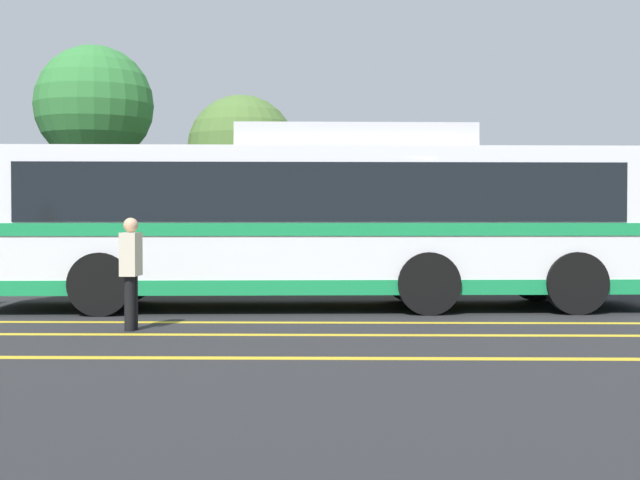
% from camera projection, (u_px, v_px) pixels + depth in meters
% --- Properties ---
extents(ground_plane, '(220.00, 220.00, 0.00)m').
position_uv_depth(ground_plane, '(355.00, 307.00, 15.34)').
color(ground_plane, '#262628').
extents(lane_strip_0, '(31.26, 0.20, 0.01)m').
position_uv_depth(lane_strip_0, '(317.00, 323.00, 13.07)').
color(lane_strip_0, gold).
rests_on(lane_strip_0, ground_plane).
extents(lane_strip_1, '(31.26, 0.20, 0.01)m').
position_uv_depth(lane_strip_1, '(315.00, 335.00, 11.69)').
color(lane_strip_1, gold).
rests_on(lane_strip_1, ground_plane).
extents(lane_strip_2, '(31.26, 0.20, 0.01)m').
position_uv_depth(lane_strip_2, '(311.00, 358.00, 9.74)').
color(lane_strip_2, gold).
rests_on(lane_strip_2, ground_plane).
extents(curb_strip, '(39.26, 0.36, 0.15)m').
position_uv_depth(curb_strip, '(325.00, 279.00, 21.53)').
color(curb_strip, '#99999E').
rests_on(curb_strip, ground_plane).
extents(transit_bus, '(11.67, 3.07, 3.08)m').
position_uv_depth(transit_bus, '(321.00, 217.00, 15.23)').
color(transit_bus, silver).
rests_on(transit_bus, ground_plane).
extents(parked_car_1, '(4.93, 1.92, 1.41)m').
position_uv_depth(parked_car_1, '(160.00, 253.00, 20.71)').
color(parked_car_1, olive).
rests_on(parked_car_1, ground_plane).
extents(parked_car_2, '(4.45, 2.07, 1.53)m').
position_uv_depth(parked_car_2, '(398.00, 252.00, 20.39)').
color(parked_car_2, olive).
rests_on(parked_car_2, ground_plane).
extents(parked_car_3, '(4.58, 1.91, 1.54)m').
position_uv_depth(parked_car_3, '(627.00, 252.00, 20.20)').
color(parked_car_3, navy).
rests_on(parked_car_3, ground_plane).
extents(pedestrian_0, '(0.23, 0.43, 1.54)m').
position_uv_depth(pedestrian_0, '(131.00, 267.00, 12.17)').
color(pedestrian_0, black).
rests_on(pedestrian_0, ground_plane).
extents(tree_1, '(3.21, 3.21, 6.22)m').
position_uv_depth(tree_1, '(94.00, 106.00, 24.14)').
color(tree_1, '#513823').
rests_on(tree_1, ground_plane).
extents(tree_3, '(2.91, 2.91, 4.85)m').
position_uv_depth(tree_3, '(241.00, 150.00, 23.95)').
color(tree_3, '#513823').
rests_on(tree_3, ground_plane).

